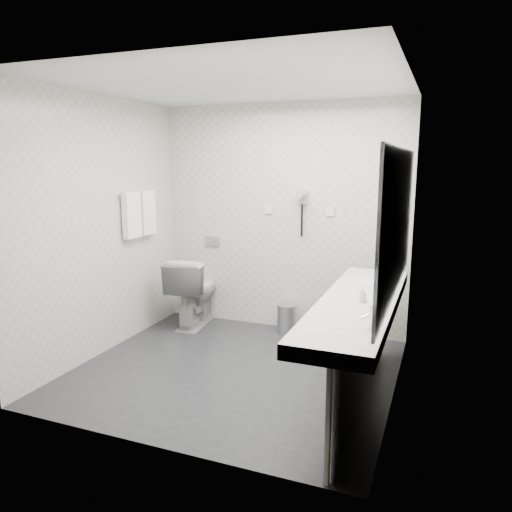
% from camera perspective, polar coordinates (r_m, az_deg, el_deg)
% --- Properties ---
extents(floor, '(2.80, 2.80, 0.00)m').
position_cam_1_polar(floor, '(4.56, -2.51, -13.28)').
color(floor, '#242428').
rests_on(floor, ground).
extents(ceiling, '(2.80, 2.80, 0.00)m').
position_cam_1_polar(ceiling, '(4.20, -2.82, 19.57)').
color(ceiling, silver).
rests_on(ceiling, wall_back).
extents(wall_back, '(2.80, 0.00, 2.80)m').
position_cam_1_polar(wall_back, '(5.40, 2.99, 4.38)').
color(wall_back, beige).
rests_on(wall_back, floor).
extents(wall_front, '(2.80, 0.00, 2.80)m').
position_cam_1_polar(wall_front, '(3.08, -12.56, -0.98)').
color(wall_front, beige).
rests_on(wall_front, floor).
extents(wall_left, '(0.00, 2.60, 2.60)m').
position_cam_1_polar(wall_left, '(4.94, -17.69, 3.23)').
color(wall_left, beige).
rests_on(wall_left, floor).
extents(wall_right, '(0.00, 2.60, 2.60)m').
position_cam_1_polar(wall_right, '(3.85, 16.72, 1.21)').
color(wall_right, beige).
rests_on(wall_right, floor).
extents(vanity_counter, '(0.55, 2.20, 0.10)m').
position_cam_1_polar(vanity_counter, '(3.79, 11.92, -5.70)').
color(vanity_counter, silver).
rests_on(vanity_counter, floor).
extents(vanity_panel, '(0.03, 2.15, 0.75)m').
position_cam_1_polar(vanity_panel, '(3.93, 12.04, -11.67)').
color(vanity_panel, gray).
rests_on(vanity_panel, floor).
extents(vanity_post_near, '(0.06, 0.06, 0.75)m').
position_cam_1_polar(vanity_post_near, '(3.01, 9.13, -19.10)').
color(vanity_post_near, silver).
rests_on(vanity_post_near, floor).
extents(vanity_post_far, '(0.06, 0.06, 0.75)m').
position_cam_1_polar(vanity_post_far, '(4.90, 14.43, -7.17)').
color(vanity_post_far, silver).
rests_on(vanity_post_far, floor).
extents(mirror, '(0.02, 2.20, 1.05)m').
position_cam_1_polar(mirror, '(3.63, 16.39, 3.84)').
color(mirror, '#B2BCC6').
rests_on(mirror, wall_right).
extents(basin_near, '(0.40, 0.31, 0.05)m').
position_cam_1_polar(basin_near, '(3.17, 9.95, -8.31)').
color(basin_near, silver).
rests_on(basin_near, vanity_counter).
extents(basin_far, '(0.40, 0.31, 0.05)m').
position_cam_1_polar(basin_far, '(4.40, 13.37, -2.94)').
color(basin_far, silver).
rests_on(basin_far, vanity_counter).
extents(faucet_near, '(0.04, 0.04, 0.15)m').
position_cam_1_polar(faucet_near, '(3.11, 13.54, -7.08)').
color(faucet_near, silver).
rests_on(faucet_near, vanity_counter).
extents(faucet_far, '(0.04, 0.04, 0.15)m').
position_cam_1_polar(faucet_far, '(4.36, 15.96, -1.99)').
color(faucet_far, silver).
rests_on(faucet_far, vanity_counter).
extents(soap_bottle_a, '(0.06, 0.06, 0.10)m').
position_cam_1_polar(soap_bottle_a, '(3.73, 12.43, -4.43)').
color(soap_bottle_a, beige).
rests_on(soap_bottle_a, vanity_counter).
extents(soap_bottle_c, '(0.04, 0.04, 0.12)m').
position_cam_1_polar(soap_bottle_c, '(3.69, 12.40, -4.46)').
color(soap_bottle_c, beige).
rests_on(soap_bottle_c, vanity_counter).
extents(glass_left, '(0.07, 0.07, 0.12)m').
position_cam_1_polar(glass_left, '(3.98, 15.18, -3.43)').
color(glass_left, silver).
rests_on(glass_left, vanity_counter).
extents(toilet, '(0.55, 0.85, 0.81)m').
position_cam_1_polar(toilet, '(5.67, -7.32, -4.09)').
color(toilet, silver).
rests_on(toilet, floor).
extents(flush_plate, '(0.18, 0.02, 0.12)m').
position_cam_1_polar(flush_plate, '(5.75, -5.15, 1.74)').
color(flush_plate, '#B2B5BA').
rests_on(flush_plate, wall_back).
extents(pedal_bin, '(0.28, 0.28, 0.31)m').
position_cam_1_polar(pedal_bin, '(5.44, 3.64, -7.42)').
color(pedal_bin, '#B2B5BA').
rests_on(pedal_bin, floor).
extents(bin_lid, '(0.22, 0.22, 0.02)m').
position_cam_1_polar(bin_lid, '(5.40, 3.66, -5.80)').
color(bin_lid, '#B2B5BA').
rests_on(bin_lid, pedal_bin).
extents(towel_rail, '(0.02, 0.62, 0.02)m').
position_cam_1_polar(towel_rail, '(5.31, -13.72, 7.22)').
color(towel_rail, silver).
rests_on(towel_rail, wall_left).
extents(towel_near, '(0.07, 0.24, 0.48)m').
position_cam_1_polar(towel_near, '(5.21, -14.40, 4.69)').
color(towel_near, white).
rests_on(towel_near, towel_rail).
extents(towel_far, '(0.07, 0.24, 0.48)m').
position_cam_1_polar(towel_far, '(5.44, -12.68, 5.02)').
color(towel_far, white).
rests_on(towel_far, towel_rail).
extents(dryer_cradle, '(0.10, 0.04, 0.14)m').
position_cam_1_polar(dryer_cradle, '(5.28, 5.50, 6.91)').
color(dryer_cradle, '#96959A').
rests_on(dryer_cradle, wall_back).
extents(dryer_barrel, '(0.08, 0.14, 0.08)m').
position_cam_1_polar(dryer_barrel, '(5.21, 5.29, 7.19)').
color(dryer_barrel, '#96959A').
rests_on(dryer_barrel, dryer_cradle).
extents(dryer_cord, '(0.02, 0.02, 0.35)m').
position_cam_1_polar(dryer_cord, '(5.29, 5.41, 4.20)').
color(dryer_cord, black).
rests_on(dryer_cord, dryer_cradle).
extents(switch_plate_a, '(0.09, 0.02, 0.09)m').
position_cam_1_polar(switch_plate_a, '(5.43, 1.45, 5.49)').
color(switch_plate_a, silver).
rests_on(switch_plate_a, wall_back).
extents(switch_plate_b, '(0.09, 0.02, 0.09)m').
position_cam_1_polar(switch_plate_b, '(5.23, 8.70, 5.15)').
color(switch_plate_b, silver).
rests_on(switch_plate_b, wall_back).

